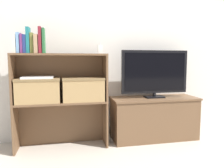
% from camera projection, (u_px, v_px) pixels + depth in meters
% --- Properties ---
extents(ground_plane, '(16.00, 16.00, 0.00)m').
position_uv_depth(ground_plane, '(115.00, 148.00, 2.32)').
color(ground_plane, '#BCB2A3').
extents(wall_back, '(10.00, 0.05, 2.40)m').
position_uv_depth(wall_back, '(107.00, 37.00, 2.60)').
color(wall_back, silver).
rests_on(wall_back, ground_plane).
extents(tv_stand, '(1.01, 0.40, 0.49)m').
position_uv_depth(tv_stand, '(154.00, 118.00, 2.59)').
color(tv_stand, brown).
rests_on(tv_stand, ground_plane).
extents(tv, '(0.80, 0.14, 0.55)m').
position_uv_depth(tv, '(155.00, 73.00, 2.53)').
color(tv, black).
rests_on(tv, tv_stand).
extents(bookshelf_lower_tier, '(0.95, 0.28, 0.50)m').
position_uv_depth(bookshelf_lower_tier, '(62.00, 117.00, 2.37)').
color(bookshelf_lower_tier, brown).
rests_on(bookshelf_lower_tier, ground_plane).
extents(bookshelf_upper_tier, '(0.95, 0.28, 0.50)m').
position_uv_depth(bookshelf_upper_tier, '(61.00, 72.00, 2.31)').
color(bookshelf_upper_tier, brown).
rests_on(bookshelf_upper_tier, bookshelf_lower_tier).
extents(book_ivory, '(0.03, 0.15, 0.18)m').
position_uv_depth(book_ivory, '(15.00, 44.00, 2.10)').
color(book_ivory, silver).
rests_on(book_ivory, bookshelf_upper_tier).
extents(book_skyblue, '(0.03, 0.14, 0.19)m').
position_uv_depth(book_skyblue, '(19.00, 43.00, 2.11)').
color(book_skyblue, '#709ECC').
rests_on(book_skyblue, bookshelf_upper_tier).
extents(book_plum, '(0.02, 0.15, 0.18)m').
position_uv_depth(book_plum, '(22.00, 44.00, 2.12)').
color(book_plum, '#6B2D66').
rests_on(book_plum, bookshelf_upper_tier).
extents(book_navy, '(0.03, 0.14, 0.18)m').
position_uv_depth(book_navy, '(25.00, 44.00, 2.12)').
color(book_navy, navy).
rests_on(book_navy, bookshelf_upper_tier).
extents(book_teal, '(0.03, 0.13, 0.25)m').
position_uv_depth(book_teal, '(28.00, 40.00, 2.13)').
color(book_teal, '#1E7075').
rests_on(book_teal, bookshelf_upper_tier).
extents(book_olive, '(0.03, 0.12, 0.20)m').
position_uv_depth(book_olive, '(32.00, 43.00, 2.14)').
color(book_olive, olive).
rests_on(book_olive, bookshelf_upper_tier).
extents(book_tan, '(0.04, 0.16, 0.18)m').
position_uv_depth(book_tan, '(36.00, 44.00, 2.15)').
color(book_tan, tan).
rests_on(book_tan, bookshelf_upper_tier).
extents(book_maroon, '(0.03, 0.16, 0.25)m').
position_uv_depth(book_maroon, '(40.00, 40.00, 2.15)').
color(book_maroon, maroon).
rests_on(book_maroon, bookshelf_upper_tier).
extents(book_forest, '(0.02, 0.12, 0.24)m').
position_uv_depth(book_forest, '(44.00, 41.00, 2.16)').
color(book_forest, '#286638').
rests_on(book_forest, bookshelf_upper_tier).
extents(baby_monitor, '(0.05, 0.04, 0.12)m').
position_uv_depth(baby_monitor, '(100.00, 49.00, 2.32)').
color(baby_monitor, white).
rests_on(baby_monitor, bookshelf_upper_tier).
extents(storage_basket_left, '(0.43, 0.24, 0.25)m').
position_uv_depth(storage_basket_left, '(38.00, 89.00, 2.21)').
color(storage_basket_left, tan).
rests_on(storage_basket_left, bookshelf_lower_tier).
extents(storage_basket_right, '(0.43, 0.24, 0.25)m').
position_uv_depth(storage_basket_right, '(83.00, 88.00, 2.31)').
color(storage_basket_right, tan).
rests_on(storage_basket_right, bookshelf_lower_tier).
extents(laptop, '(0.30, 0.22, 0.02)m').
position_uv_depth(laptop, '(38.00, 77.00, 2.20)').
color(laptop, white).
rests_on(laptop, storage_basket_left).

